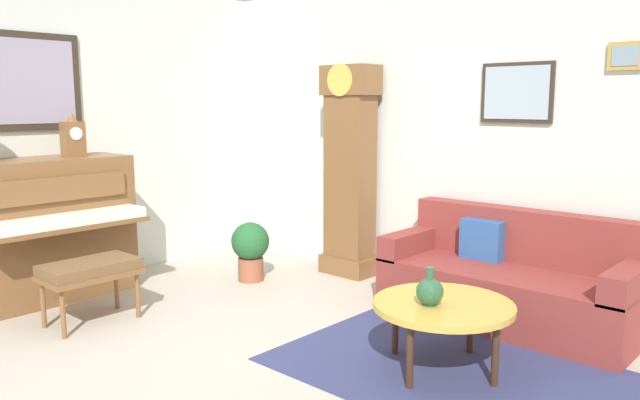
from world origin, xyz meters
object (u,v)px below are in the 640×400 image
at_px(piano, 43,229).
at_px(couch, 510,281).
at_px(mantel_clock, 73,137).
at_px(coffee_table, 443,307).
at_px(piano_bench, 90,271).
at_px(green_jug, 430,291).
at_px(potted_plant, 250,247).
at_px(grandfather_clock, 350,176).

height_order(piano, couch, piano).
distance_m(couch, mantel_clock, 3.84).
bearing_deg(piano, coffee_table, 17.58).
xyz_separation_m(piano_bench, green_jug, (2.39, 0.97, 0.12)).
height_order(piano_bench, green_jug, green_jug).
bearing_deg(potted_plant, grandfather_clock, 56.95).
bearing_deg(mantel_clock, green_jug, 10.91).
xyz_separation_m(piano, couch, (3.19, 2.17, -0.30)).
distance_m(coffee_table, green_jug, 0.16).
relative_size(piano, coffee_table, 1.64).
relative_size(piano, couch, 0.76).
bearing_deg(piano, couch, 34.20).
xyz_separation_m(piano, piano_bench, (0.84, -0.03, -0.21)).
bearing_deg(potted_plant, piano_bench, -91.50).
bearing_deg(potted_plant, piano, -119.67).
height_order(green_jug, potted_plant, green_jug).
xyz_separation_m(grandfather_clock, green_jug, (1.82, -1.43, -0.44)).
xyz_separation_m(piano_bench, potted_plant, (0.04, 1.58, -0.08)).
bearing_deg(green_jug, piano, -163.91).
relative_size(grandfather_clock, coffee_table, 2.31).
xyz_separation_m(piano, potted_plant, (0.88, 1.55, -0.29)).
distance_m(piano, couch, 3.86).
distance_m(piano, piano_bench, 0.86).
bearing_deg(piano_bench, green_jug, 21.95).
relative_size(mantel_clock, potted_plant, 0.68).
bearing_deg(piano_bench, piano, 177.80).
bearing_deg(potted_plant, mantel_clock, -125.39).
bearing_deg(coffee_table, mantel_clock, -167.46).
height_order(piano, grandfather_clock, grandfather_clock).
distance_m(piano_bench, coffee_table, 2.66).
relative_size(piano_bench, mantel_clock, 1.84).
bearing_deg(couch, piano, -145.80).
distance_m(piano_bench, green_jug, 2.58).
relative_size(piano, piano_bench, 2.06).
distance_m(piano_bench, grandfather_clock, 2.53).
relative_size(coffee_table, green_jug, 3.67).
xyz_separation_m(piano, coffee_table, (3.27, 1.04, -0.20)).
height_order(coffee_table, green_jug, green_jug).
xyz_separation_m(grandfather_clock, mantel_clock, (-1.41, -2.06, 0.42)).
bearing_deg(coffee_table, piano_bench, -156.27).
bearing_deg(couch, mantel_clock, -149.76).
xyz_separation_m(couch, potted_plant, (-2.31, -0.62, 0.01)).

